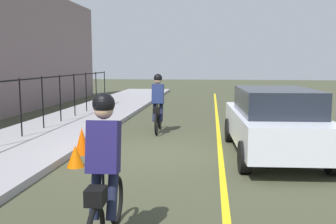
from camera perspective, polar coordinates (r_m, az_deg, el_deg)
ground_plane at (r=9.01m, az=-2.31°, el=-6.40°), size 80.00×80.00×0.00m
lane_line_centre at (r=8.91m, az=7.97°, el=-6.61°), size 36.00×0.12×0.01m
sidewalk at (r=10.09m, az=-21.84°, el=-5.00°), size 40.00×3.20×0.15m
iron_fence at (r=10.97m, az=-21.51°, el=2.35°), size 16.32×0.04×1.60m
cyclist_lead at (r=11.62m, az=-1.53°, el=1.30°), size 1.71×0.37×1.83m
cyclist_follow at (r=4.49m, az=-9.60°, el=-8.80°), size 1.71×0.37×1.83m
patrol_sedan at (r=9.04m, az=15.72°, el=-1.30°), size 4.49×2.11×1.58m
traffic_cone_near at (r=8.11m, az=-13.86°, el=-6.52°), size 0.36×0.36×0.46m
traffic_cone_far at (r=9.14m, az=-12.90°, el=-4.31°), size 0.36×0.36×0.64m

